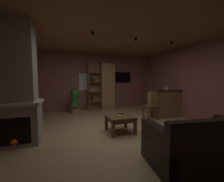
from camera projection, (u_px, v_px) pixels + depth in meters
floor at (117, 131)px, 3.82m from camera, size 5.69×6.04×0.02m
wall_back at (94, 81)px, 6.59m from camera, size 5.81×0.06×2.64m
wall_right at (197, 82)px, 4.65m from camera, size 0.06×6.04×2.64m
ceiling at (117, 31)px, 3.62m from camera, size 5.69×6.04×0.02m
window_pane_back at (86, 82)px, 6.45m from camera, size 0.64×0.01×0.77m
stone_fireplace at (17, 88)px, 2.98m from camera, size 0.94×0.75×2.64m
bookshelf_cabinet at (106, 87)px, 6.52m from camera, size 1.22×0.41×2.15m
kitchen_bar_counter at (166, 103)px, 5.39m from camera, size 1.39×0.63×1.01m
tissue_box at (167, 88)px, 5.43m from camera, size 0.14×0.14×0.11m
leather_couch at (203, 146)px, 2.23m from camera, size 1.78×1.11×0.84m
coffee_table at (120, 119)px, 3.67m from camera, size 0.66×0.66×0.44m
table_book_0 at (120, 116)px, 3.61m from camera, size 0.15×0.13×0.03m
table_book_1 at (121, 114)px, 3.71m from camera, size 0.13×0.09×0.02m
dining_chair at (152, 104)px, 4.95m from camera, size 0.43×0.43×0.92m
potted_floor_plant at (74, 100)px, 5.81m from camera, size 0.40×0.38×1.02m
wall_mounted_tv at (122, 77)px, 6.98m from camera, size 0.93×0.06×0.52m
track_light_spot_0 at (32, 28)px, 3.20m from camera, size 0.07×0.07×0.09m
track_light_spot_1 at (93, 33)px, 3.59m from camera, size 0.07×0.07×0.09m
track_light_spot_2 at (136, 39)px, 4.08m from camera, size 0.07×0.07×0.09m
track_light_spot_3 at (171, 43)px, 4.47m from camera, size 0.07×0.07×0.09m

